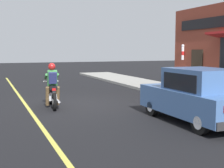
% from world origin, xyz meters
% --- Properties ---
extents(ground_plane, '(80.00, 80.00, 0.00)m').
position_xyz_m(ground_plane, '(0.00, 0.00, 0.00)').
color(ground_plane, black).
extents(sidewalk_curb, '(2.60, 22.00, 0.14)m').
position_xyz_m(sidewalk_curb, '(5.44, 3.00, 0.07)').
color(sidewalk_curb, '#9E9B93').
rests_on(sidewalk_curb, ground).
extents(lane_stripe, '(0.12, 19.80, 0.01)m').
position_xyz_m(lane_stripe, '(-1.80, 3.00, 0.00)').
color(lane_stripe, '#D1C64C').
rests_on(lane_stripe, ground).
extents(motorcycle_with_rider, '(0.60, 2.02, 1.62)m').
position_xyz_m(motorcycle_with_rider, '(-0.94, -0.19, 0.68)').
color(motorcycle_with_rider, black).
rests_on(motorcycle_with_rider, ground).
extents(car_hatchback, '(1.66, 3.79, 1.57)m').
position_xyz_m(car_hatchback, '(2.44, -4.09, 0.77)').
color(car_hatchback, black).
rests_on(car_hatchback, ground).
extents(traffic_cone, '(0.36, 0.36, 0.60)m').
position_xyz_m(traffic_cone, '(5.95, 0.58, 0.43)').
color(traffic_cone, black).
rests_on(traffic_cone, sidewalk_curb).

